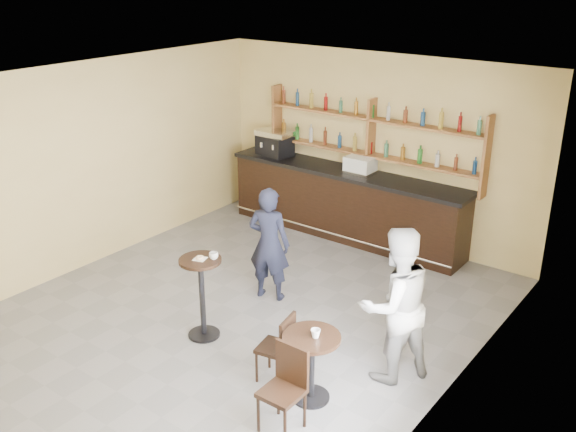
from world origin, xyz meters
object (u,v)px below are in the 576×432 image
Objects in this scene: man_main at (269,244)px; patron_second at (395,305)px; bar_counter at (345,204)px; chair_west at (275,347)px; cafe_table at (311,367)px; espresso_machine at (275,143)px; pastry_case at (360,165)px; chair_south at (282,392)px; pedestal_table at (202,298)px.

patron_second is (2.33, -0.62, 0.10)m from man_main.
bar_counter is 5.25× the size of chair_west.
cafe_table is 1.19m from patron_second.
espresso_machine is 0.34× the size of patron_second.
chair_west is at bearing 174.81° from cafe_table.
patron_second is (0.50, 0.93, 0.54)m from cafe_table.
espresso_machine reaches higher than pastry_case.
bar_counter is 4.79× the size of chair_south.
man_main reaches higher than chair_west.
pedestal_table is 1.30× the size of chair_west.
chair_south is at bearing -64.84° from bar_counter.
espresso_machine is 1.84m from pastry_case.
bar_counter is 4.14m from patron_second.
chair_west is 0.89m from chair_south.
patron_second is at bearing 16.97° from pedestal_table.
chair_west is at bearing -18.79° from patron_second.
espresso_machine is 6.10m from chair_south.
patron_second reaches higher than chair_south.
espresso_machine reaches higher than cafe_table.
patron_second is at bearing -49.98° from bar_counter.
bar_counter is at bearing 9.19° from espresso_machine.
pedestal_table is (0.29, -3.88, -0.05)m from bar_counter.
chair_south is at bearing -71.42° from pastry_case.
man_main is (0.06, -2.54, -0.52)m from pastry_case.
man_main is 0.89× the size of patron_second.
chair_west is (1.34, -4.04, -0.93)m from pastry_case.
chair_south is (1.94, -4.69, -0.89)m from pastry_case.
espresso_machine is at bearing 176.13° from pastry_case.
pastry_case is 3.98m from patron_second.
chair_west is at bearing 132.19° from chair_south.
pedestal_table is at bearing -93.45° from pastry_case.
pedestal_table is at bearing -55.17° from espresso_machine.
chair_south is (0.60, -0.65, 0.04)m from chair_west.
bar_counter is 2.38× the size of patron_second.
man_main is 2.44m from cafe_table.
patron_second reaches higher than cafe_table.
espresso_machine reaches higher than chair_south.
bar_counter is at bearing -98.87° from man_main.
chair_west is at bearing -68.35° from bar_counter.
espresso_machine is 5.30m from patron_second.
patron_second is at bearing -27.63° from espresso_machine.
pastry_case is 3.96m from pedestal_table.
cafe_table is 0.55m from chair_west.
espresso_machine is at bearing -152.59° from chair_west.
pedestal_table is 0.59× the size of patron_second.
pedestal_table is 1.33m from chair_west.
pastry_case is 4.36m from chair_west.
bar_counter is at bearing 114.64° from chair_south.
cafe_table is (1.89, -4.09, -0.95)m from pastry_case.
man_main is at bearing -150.27° from chair_west.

